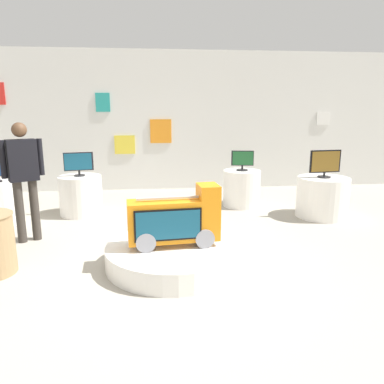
{
  "coord_description": "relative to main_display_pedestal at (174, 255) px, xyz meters",
  "views": [
    {
      "loc": [
        -0.1,
        -4.22,
        1.87
      ],
      "look_at": [
        0.39,
        0.41,
        0.81
      ],
      "focal_mm": 34.48,
      "sensor_mm": 36.0,
      "label": 1
    }
  ],
  "objects": [
    {
      "name": "ground_plane",
      "position": [
        -0.12,
        0.01,
        -0.13
      ],
      "size": [
        30.0,
        30.0,
        0.0
      ],
      "primitive_type": "plane",
      "color": "#A8A091"
    },
    {
      "name": "back_wall_display",
      "position": [
        -0.12,
        4.45,
        1.45
      ],
      "size": [
        12.38,
        0.13,
        3.15
      ],
      "color": "silver",
      "rests_on": "ground"
    },
    {
      "name": "main_display_pedestal",
      "position": [
        0.0,
        0.0,
        0.0
      ],
      "size": [
        1.65,
        1.65,
        0.25
      ],
      "primitive_type": "cylinder",
      "color": "white",
      "rests_on": "ground"
    },
    {
      "name": "novelty_firetruck_tv",
      "position": [
        0.02,
        -0.0,
        0.43
      ],
      "size": [
        1.11,
        0.47,
        0.73
      ],
      "color": "gray",
      "rests_on": "main_display_pedestal"
    },
    {
      "name": "display_pedestal_left_rear",
      "position": [
        1.47,
        2.67,
        0.22
      ],
      "size": [
        0.72,
        0.72,
        0.7
      ],
      "primitive_type": "cylinder",
      "color": "white",
      "rests_on": "ground"
    },
    {
      "name": "tv_on_left_rear",
      "position": [
        1.48,
        2.67,
        0.78
      ],
      "size": [
        0.43,
        0.22,
        0.38
      ],
      "color": "black",
      "rests_on": "display_pedestal_left_rear"
    },
    {
      "name": "display_pedestal_center_rear",
      "position": [
        -1.53,
        2.39,
        0.22
      ],
      "size": [
        0.75,
        0.75,
        0.7
      ],
      "primitive_type": "cylinder",
      "color": "white",
      "rests_on": "ground"
    },
    {
      "name": "tv_on_center_rear",
      "position": [
        -1.53,
        2.38,
        0.81
      ],
      "size": [
        0.5,
        0.19,
        0.42
      ],
      "color": "black",
      "rests_on": "display_pedestal_center_rear"
    },
    {
      "name": "display_pedestal_far_right",
      "position": [
        2.71,
        1.8,
        0.22
      ],
      "size": [
        0.89,
        0.89,
        0.7
      ],
      "primitive_type": "cylinder",
      "color": "white",
      "rests_on": "ground"
    },
    {
      "name": "tv_on_far_right",
      "position": [
        2.71,
        1.79,
        0.83
      ],
      "size": [
        0.57,
        0.22,
        0.47
      ],
      "color": "black",
      "rests_on": "display_pedestal_far_right"
    },
    {
      "name": "shopper_browsing_near_truck",
      "position": [
        -2.02,
        1.06,
        0.86
      ],
      "size": [
        0.5,
        0.36,
        1.69
      ],
      "color": "#38332D",
      "rests_on": "ground"
    }
  ]
}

